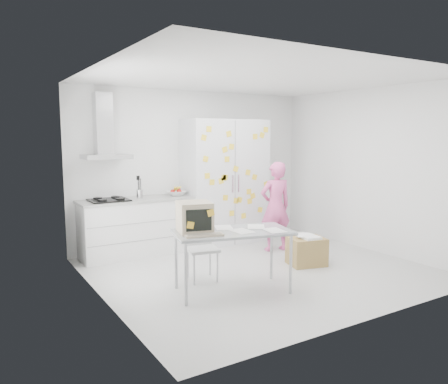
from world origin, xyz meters
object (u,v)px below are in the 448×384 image
desk (209,224)px  chair (201,243)px  cardboard_box (307,251)px  person (275,206)px

desk → chair: bearing=86.6°
cardboard_box → person: bearing=82.5°
chair → person: bearing=31.6°
cardboard_box → chair: bearing=170.5°
desk → cardboard_box: 1.94m
person → desk: (-1.94, -1.16, 0.11)m
person → chair: (-1.77, -0.64, -0.25)m
person → cardboard_box: (-0.12, -0.91, -0.53)m
person → chair: size_ratio=1.72×
desk → cardboard_box: bearing=22.2°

